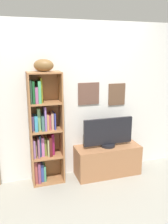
% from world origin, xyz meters
% --- Properties ---
extents(ground, '(5.20, 5.20, 0.04)m').
position_xyz_m(ground, '(0.00, 0.00, -0.02)').
color(ground, gray).
extents(back_wall, '(4.80, 0.08, 2.30)m').
position_xyz_m(back_wall, '(0.00, 1.13, 1.15)').
color(back_wall, silver).
rests_on(back_wall, ground).
extents(bookshelf, '(0.46, 0.28, 1.61)m').
position_xyz_m(bookshelf, '(-0.41, 0.99, 0.77)').
color(bookshelf, '#9D6840').
rests_on(bookshelf, ground).
extents(football, '(0.31, 0.25, 0.17)m').
position_xyz_m(football, '(-0.37, 0.96, 1.70)').
color(football, brown).
rests_on(football, bookshelf).
extents(tv_stand, '(1.00, 0.39, 0.46)m').
position_xyz_m(tv_stand, '(0.56, 0.90, 0.23)').
color(tv_stand, '#996440').
rests_on(tv_stand, ground).
extents(television, '(0.77, 0.22, 0.45)m').
position_xyz_m(television, '(0.56, 0.90, 0.68)').
color(television, black).
rests_on(television, tv_stand).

